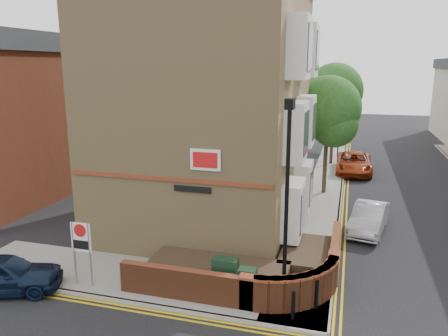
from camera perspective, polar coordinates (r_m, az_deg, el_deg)
The scene contains 22 objects.
ground at distance 13.63m, azimuth -0.16°, elevation -19.17°, with size 120.00×120.00×0.00m, color black.
pavement_corner at distance 15.98m, azimuth -11.06°, elevation -13.99°, with size 13.00×3.00×0.12m, color gray.
pavement_main at distance 28.02m, azimuth 13.13°, elevation -2.10°, with size 2.00×32.00×0.12m, color gray.
kerb_side at distance 14.83m, azimuth -13.81°, elevation -16.42°, with size 13.00×0.15×0.12m, color gray.
kerb_main_near at distance 28.00m, azimuth 15.17°, elevation -2.23°, with size 0.15×32.00×0.12m, color gray.
yellow_lines_side at distance 14.67m, azimuth -14.30°, elevation -17.04°, with size 13.00×0.28×0.01m, color gold.
yellow_lines_main at distance 28.01m, azimuth 15.68°, elevation -2.37°, with size 0.28×32.00×0.01m, color gold.
corner_building at distance 20.02m, azimuth -1.53°, elevation 10.15°, with size 8.95×10.40×13.60m.
garden_wall at distance 15.73m, azimuth 2.50°, elevation -14.46°, with size 6.80×6.00×1.20m, color brown, non-canonical shape.
lamppost at distance 12.97m, azimuth 8.17°, elevation -4.69°, with size 0.25×0.50×6.30m.
utility_cabinet_large at distance 14.43m, azimuth 0.17°, elevation -13.91°, with size 0.80×0.45×1.20m, color #16311B.
utility_cabinet_small at distance 14.02m, azimuth 3.07°, elevation -15.03°, with size 0.55×0.40×1.10m, color #16311B.
bollard_near at distance 13.34m, azimuth 9.02°, elevation -17.28°, with size 0.11×0.11×0.90m, color black.
bollard_far at distance 13.99m, azimuth 12.00°, elevation -15.87°, with size 0.11×0.11×0.90m, color black.
zone_sign at distance 15.27m, azimuth -18.15°, elevation -9.21°, with size 0.72×0.07×2.20m.
tree_near at distance 25.25m, azimuth 13.41°, elevation 6.97°, with size 3.64×3.65×6.70m.
tree_mid at distance 33.18m, azimuth 14.23°, elevation 9.20°, with size 4.03×4.03×7.42m.
tree_far at distance 41.17m, azimuth 14.68°, elevation 9.49°, with size 3.81×3.81×7.00m.
traffic_light_assembly at distance 36.33m, azimuth 14.84°, elevation 5.66°, with size 0.20×0.16×4.20m.
navy_hatchback at distance 16.41m, azimuth -27.05°, elevation -12.26°, with size 1.52×3.78×1.29m, color black.
silver_car_near at distance 20.76m, azimuth 18.37°, elevation -6.23°, with size 1.33×3.81×1.25m, color #A2A4A9.
red_car_main at distance 31.61m, azimuth 16.60°, elevation 0.64°, with size 2.36×5.11×1.42m, color #972E10.
Camera 1 is at (3.25, -11.04, 7.31)m, focal length 35.00 mm.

